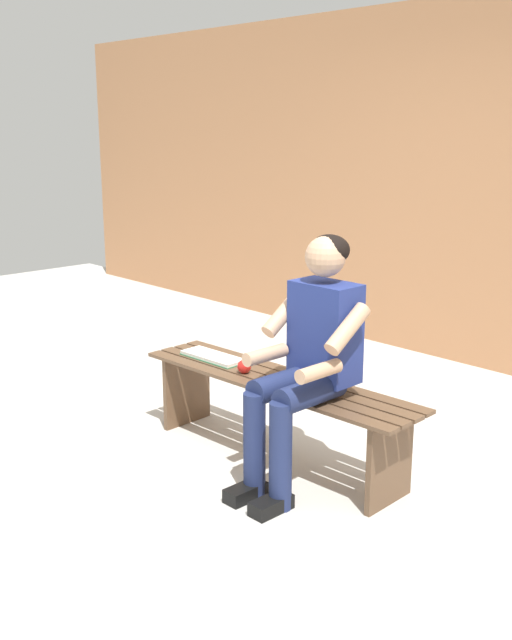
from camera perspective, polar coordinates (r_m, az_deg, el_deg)
ground_plane at (r=4.51m, az=-17.30°, el=-9.83°), size 10.00×7.00×0.04m
brick_wall at (r=6.07m, az=14.49°, el=9.84°), size 9.50×0.24×2.69m
bench_near at (r=4.12m, az=1.52°, el=-5.89°), size 1.74×0.45×0.47m
person_seated at (r=3.73m, az=3.94°, el=-2.46°), size 0.50×0.69×1.27m
apple at (r=4.15m, az=-0.90°, el=-3.52°), size 0.08×0.08×0.08m
book_open at (r=4.42m, az=-3.27°, el=-2.80°), size 0.42×0.17×0.02m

